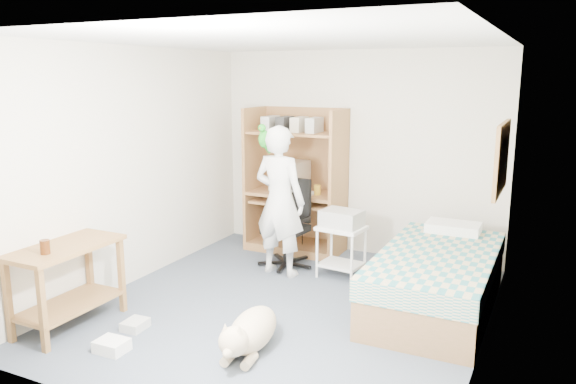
% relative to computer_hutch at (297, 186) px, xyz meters
% --- Properties ---
extents(floor, '(4.00, 4.00, 0.00)m').
position_rel_computer_hutch_xyz_m(floor, '(0.70, -1.74, -0.82)').
color(floor, '#46525F').
rests_on(floor, ground).
extents(wall_back, '(3.60, 0.02, 2.50)m').
position_rel_computer_hutch_xyz_m(wall_back, '(0.70, 0.26, 0.43)').
color(wall_back, silver).
rests_on(wall_back, floor).
extents(wall_right, '(0.02, 4.00, 2.50)m').
position_rel_computer_hutch_xyz_m(wall_right, '(2.50, -1.74, 0.43)').
color(wall_right, silver).
rests_on(wall_right, floor).
extents(wall_left, '(0.02, 4.00, 2.50)m').
position_rel_computer_hutch_xyz_m(wall_left, '(-1.10, -1.74, 0.43)').
color(wall_left, silver).
rests_on(wall_left, floor).
extents(ceiling, '(3.60, 4.00, 0.02)m').
position_rel_computer_hutch_xyz_m(ceiling, '(0.70, -1.74, 1.68)').
color(ceiling, white).
rests_on(ceiling, wall_back).
extents(computer_hutch, '(1.20, 0.63, 1.80)m').
position_rel_computer_hutch_xyz_m(computer_hutch, '(0.00, 0.00, 0.00)').
color(computer_hutch, brown).
rests_on(computer_hutch, floor).
extents(bed, '(1.02, 2.02, 0.66)m').
position_rel_computer_hutch_xyz_m(bed, '(2.00, -1.12, -0.53)').
color(bed, brown).
rests_on(bed, floor).
extents(side_desk, '(0.50, 1.00, 0.75)m').
position_rel_computer_hutch_xyz_m(side_desk, '(-0.85, -2.94, -0.33)').
color(side_desk, brown).
rests_on(side_desk, floor).
extents(corkboard, '(0.04, 0.94, 0.66)m').
position_rel_computer_hutch_xyz_m(corkboard, '(2.47, -0.84, 0.63)').
color(corkboard, '#8D613F').
rests_on(corkboard, wall_right).
extents(office_chair, '(0.57, 0.57, 1.01)m').
position_rel_computer_hutch_xyz_m(office_chair, '(0.17, -0.60, -0.46)').
color(office_chair, black).
rests_on(office_chair, floor).
extents(person, '(0.65, 0.46, 1.67)m').
position_rel_computer_hutch_xyz_m(person, '(0.22, -0.90, 0.02)').
color(person, white).
rests_on(person, floor).
extents(parrot, '(0.12, 0.22, 0.34)m').
position_rel_computer_hutch_xyz_m(parrot, '(0.01, -0.89, 0.71)').
color(parrot, '#1B8513').
rests_on(parrot, person).
extents(dog, '(0.41, 1.02, 0.38)m').
position_rel_computer_hutch_xyz_m(dog, '(0.82, -2.64, -0.65)').
color(dog, beige).
rests_on(dog, floor).
extents(printer_cart, '(0.53, 0.44, 0.58)m').
position_rel_computer_hutch_xyz_m(printer_cart, '(0.88, -0.71, -0.44)').
color(printer_cart, white).
rests_on(printer_cart, floor).
extents(printer, '(0.46, 0.37, 0.18)m').
position_rel_computer_hutch_xyz_m(printer, '(0.88, -0.71, -0.15)').
color(printer, '#A8A7A3').
rests_on(printer, printer_cart).
extents(crt_monitor, '(0.43, 0.45, 0.37)m').
position_rel_computer_hutch_xyz_m(crt_monitor, '(-0.10, 0.01, 0.13)').
color(crt_monitor, beige).
rests_on(crt_monitor, computer_hutch).
extents(keyboard, '(0.46, 0.18, 0.03)m').
position_rel_computer_hutch_xyz_m(keyboard, '(-0.05, -0.16, -0.15)').
color(keyboard, beige).
rests_on(keyboard, computer_hutch).
extents(pencil_cup, '(0.08, 0.08, 0.12)m').
position_rel_computer_hutch_xyz_m(pencil_cup, '(0.32, -0.09, -0.00)').
color(pencil_cup, gold).
rests_on(pencil_cup, computer_hutch).
extents(drink_glass, '(0.08, 0.08, 0.12)m').
position_rel_computer_hutch_xyz_m(drink_glass, '(-0.80, -3.18, -0.01)').
color(drink_glass, '#431F0A').
rests_on(drink_glass, side_desk).
extents(floor_box_a, '(0.25, 0.20, 0.10)m').
position_rel_computer_hutch_xyz_m(floor_box_a, '(-0.18, -3.15, -0.77)').
color(floor_box_a, white).
rests_on(floor_box_a, floor).
extents(floor_box_b, '(0.19, 0.23, 0.08)m').
position_rel_computer_hutch_xyz_m(floor_box_b, '(-0.29, -2.74, -0.78)').
color(floor_box_b, '#B8B9B3').
rests_on(floor_box_b, floor).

